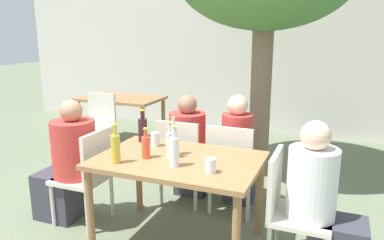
{
  "coord_description": "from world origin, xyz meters",
  "views": [
    {
      "loc": [
        1.17,
        -2.61,
        1.76
      ],
      "look_at": [
        0.0,
        0.3,
        1.0
      ],
      "focal_mm": 35.0,
      "sensor_mm": 36.0,
      "label": 1
    }
  ],
  "objects_px": {
    "person_seated_0": "(68,166)",
    "water_bottle_5": "(173,140)",
    "dining_table_front": "(178,168)",
    "drinking_glass_1": "(211,166)",
    "patio_chair_0": "(89,172)",
    "patio_chair_1": "(289,205)",
    "drinking_glass_0": "(155,139)",
    "person_seated_3": "(239,156)",
    "oil_cruet_3": "(116,148)",
    "patio_chair_4": "(98,122)",
    "patio_chair_3": "(232,164)",
    "soda_bottle_4": "(146,146)",
    "water_bottle_1": "(174,151)",
    "person_seated_2": "(191,151)",
    "patio_chair_2": "(182,157)",
    "person_seated_1": "(323,209)",
    "water_bottle_0": "(170,144)",
    "wine_bottle_2": "(143,129)",
    "dining_table_back": "(121,104)"
  },
  "relations": [
    {
      "from": "person_seated_3",
      "to": "oil_cruet_3",
      "type": "bearing_deg",
      "value": 60.99
    },
    {
      "from": "patio_chair_4",
      "to": "oil_cruet_3",
      "type": "height_order",
      "value": "oil_cruet_3"
    },
    {
      "from": "wine_bottle_2",
      "to": "drinking_glass_1",
      "type": "bearing_deg",
      "value": -31.04
    },
    {
      "from": "patio_chair_4",
      "to": "person_seated_1",
      "type": "bearing_deg",
      "value": -27.76
    },
    {
      "from": "person_seated_1",
      "to": "person_seated_3",
      "type": "height_order",
      "value": "person_seated_1"
    },
    {
      "from": "patio_chair_4",
      "to": "drinking_glass_0",
      "type": "xyz_separation_m",
      "value": [
        1.64,
        -1.41,
        0.31
      ]
    },
    {
      "from": "dining_table_front",
      "to": "soda_bottle_4",
      "type": "height_order",
      "value": "soda_bottle_4"
    },
    {
      "from": "drinking_glass_0",
      "to": "drinking_glass_1",
      "type": "bearing_deg",
      "value": -32.09
    },
    {
      "from": "water_bottle_1",
      "to": "person_seated_1",
      "type": "bearing_deg",
      "value": 9.29
    },
    {
      "from": "wine_bottle_2",
      "to": "drinking_glass_0",
      "type": "bearing_deg",
      "value": -26.76
    },
    {
      "from": "patio_chair_2",
      "to": "oil_cruet_3",
      "type": "height_order",
      "value": "oil_cruet_3"
    },
    {
      "from": "patio_chair_1",
      "to": "water_bottle_1",
      "type": "height_order",
      "value": "water_bottle_1"
    },
    {
      "from": "water_bottle_1",
      "to": "drinking_glass_1",
      "type": "distance_m",
      "value": 0.31
    },
    {
      "from": "person_seated_2",
      "to": "soda_bottle_4",
      "type": "xyz_separation_m",
      "value": [
        0.02,
        -1.01,
        0.35
      ]
    },
    {
      "from": "dining_table_back",
      "to": "person_seated_2",
      "type": "distance_m",
      "value": 2.16
    },
    {
      "from": "person_seated_0",
      "to": "drinking_glass_1",
      "type": "bearing_deg",
      "value": 82.28
    },
    {
      "from": "person_seated_0",
      "to": "water_bottle_5",
      "type": "height_order",
      "value": "person_seated_0"
    },
    {
      "from": "soda_bottle_4",
      "to": "drinking_glass_1",
      "type": "height_order",
      "value": "soda_bottle_4"
    },
    {
      "from": "soda_bottle_4",
      "to": "dining_table_front",
      "type": "bearing_deg",
      "value": 20.25
    },
    {
      "from": "patio_chair_2",
      "to": "patio_chair_3",
      "type": "bearing_deg",
      "value": -180.0
    },
    {
      "from": "person_seated_2",
      "to": "drinking_glass_0",
      "type": "distance_m",
      "value": 0.77
    },
    {
      "from": "patio_chair_0",
      "to": "patio_chair_3",
      "type": "relative_size",
      "value": 1.0
    },
    {
      "from": "person_seated_1",
      "to": "patio_chair_4",
      "type": "bearing_deg",
      "value": 62.24
    },
    {
      "from": "patio_chair_4",
      "to": "person_seated_2",
      "type": "bearing_deg",
      "value": -22.68
    },
    {
      "from": "patio_chair_2",
      "to": "patio_chair_4",
      "type": "height_order",
      "value": "same"
    },
    {
      "from": "person_seated_1",
      "to": "soda_bottle_4",
      "type": "height_order",
      "value": "person_seated_1"
    },
    {
      "from": "patio_chair_0",
      "to": "drinking_glass_1",
      "type": "distance_m",
      "value": 1.29
    },
    {
      "from": "person_seated_1",
      "to": "person_seated_2",
      "type": "relative_size",
      "value": 1.03
    },
    {
      "from": "patio_chair_4",
      "to": "drinking_glass_0",
      "type": "distance_m",
      "value": 2.18
    },
    {
      "from": "patio_chair_4",
      "to": "patio_chair_3",
      "type": "bearing_deg",
      "value": -23.02
    },
    {
      "from": "wine_bottle_2",
      "to": "oil_cruet_3",
      "type": "xyz_separation_m",
      "value": [
        0.09,
        -0.59,
        0.0
      ]
    },
    {
      "from": "person_seated_3",
      "to": "patio_chair_0",
      "type": "bearing_deg",
      "value": 38.55
    },
    {
      "from": "patio_chair_1",
      "to": "person_seated_1",
      "type": "xyz_separation_m",
      "value": [
        0.24,
        -0.0,
        0.01
      ]
    },
    {
      "from": "person_seated_3",
      "to": "wine_bottle_2",
      "type": "distance_m",
      "value": 1.04
    },
    {
      "from": "person_seated_3",
      "to": "drinking_glass_0",
      "type": "height_order",
      "value": "person_seated_3"
    },
    {
      "from": "dining_table_front",
      "to": "person_seated_0",
      "type": "relative_size",
      "value": 1.14
    },
    {
      "from": "dining_table_front",
      "to": "drinking_glass_1",
      "type": "height_order",
      "value": "drinking_glass_1"
    },
    {
      "from": "person_seated_0",
      "to": "drinking_glass_0",
      "type": "bearing_deg",
      "value": 105.26
    },
    {
      "from": "patio_chair_1",
      "to": "dining_table_front",
      "type": "bearing_deg",
      "value": 90.0
    },
    {
      "from": "water_bottle_5",
      "to": "drinking_glass_0",
      "type": "distance_m",
      "value": 0.3
    },
    {
      "from": "water_bottle_0",
      "to": "water_bottle_5",
      "type": "xyz_separation_m",
      "value": [
        -0.0,
        0.08,
        0.01
      ]
    },
    {
      "from": "dining_table_front",
      "to": "patio_chair_2",
      "type": "xyz_separation_m",
      "value": [
        -0.26,
        0.68,
        -0.16
      ]
    },
    {
      "from": "oil_cruet_3",
      "to": "water_bottle_0",
      "type": "bearing_deg",
      "value": 37.72
    },
    {
      "from": "patio_chair_0",
      "to": "drinking_glass_0",
      "type": "height_order",
      "value": "patio_chair_0"
    },
    {
      "from": "drinking_glass_1",
      "to": "dining_table_front",
      "type": "bearing_deg",
      "value": 150.11
    },
    {
      "from": "patio_chair_0",
      "to": "patio_chair_1",
      "type": "xyz_separation_m",
      "value": [
        1.78,
        0.0,
        0.0
      ]
    },
    {
      "from": "dining_table_front",
      "to": "water_bottle_0",
      "type": "relative_size",
      "value": 4.44
    },
    {
      "from": "water_bottle_0",
      "to": "drinking_glass_0",
      "type": "bearing_deg",
      "value": 136.93
    },
    {
      "from": "water_bottle_5",
      "to": "drinking_glass_0",
      "type": "relative_size",
      "value": 2.58
    },
    {
      "from": "dining_table_back",
      "to": "oil_cruet_3",
      "type": "bearing_deg",
      "value": -58.34
    }
  ]
}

